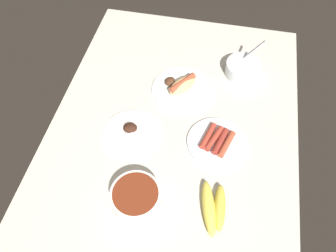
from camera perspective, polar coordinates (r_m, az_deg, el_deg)
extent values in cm
cube|color=beige|center=(126.21, 1.13, 0.41)|extent=(120.00, 90.00, 3.00)
cylinder|color=white|center=(107.70, -5.47, -11.90)|extent=(15.97, 15.97, 5.37)
cylinder|color=maroon|center=(105.61, -5.57, -11.41)|extent=(14.38, 14.38, 1.00)
cylinder|color=white|center=(134.20, 2.39, 6.22)|extent=(24.06, 24.06, 1.00)
ellipsoid|color=tan|center=(132.18, 2.43, 7.00)|extent=(13.85, 12.41, 4.40)
cylinder|color=#AD472D|center=(131.28, 2.45, 7.35)|extent=(11.21, 9.13, 2.40)
ellipsoid|color=#472819|center=(134.43, 0.36, 7.61)|extent=(5.65, 5.42, 2.80)
cylinder|color=silver|center=(142.08, 12.60, 9.48)|extent=(14.13, 14.13, 5.46)
cylinder|color=beige|center=(141.33, 12.68, 9.79)|extent=(12.43, 12.43, 2.46)
cube|color=#B7B7BC|center=(140.56, 13.86, 11.93)|extent=(1.06, 9.27, 13.94)
ellipsoid|color=#E5D14C|center=(107.55, 6.94, -13.61)|extent=(18.42, 8.28, 3.69)
ellipsoid|color=gold|center=(108.01, 8.78, -13.49)|extent=(15.44, 4.77, 3.76)
cylinder|color=white|center=(120.46, 8.26, -2.75)|extent=(21.08, 21.08, 1.00)
cylinder|color=#AD472D|center=(118.72, 9.93, -3.03)|extent=(11.09, 5.44, 2.18)
cylinder|color=maroon|center=(118.98, 8.88, -2.57)|extent=(11.13, 5.14, 2.18)
cylinder|color=#9E3828|center=(119.29, 7.83, -2.11)|extent=(10.99, 6.06, 2.18)
cylinder|color=#9E3828|center=(119.65, 6.79, -1.65)|extent=(11.13, 5.08, 2.18)
cylinder|color=white|center=(122.18, -6.28, -1.13)|extent=(20.11, 20.11, 1.00)
ellipsoid|color=#381E14|center=(121.27, -6.39, -0.25)|extent=(3.98, 4.95, 2.65)
ellipsoid|color=#381E14|center=(120.91, -6.77, -0.49)|extent=(3.16, 3.86, 2.81)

